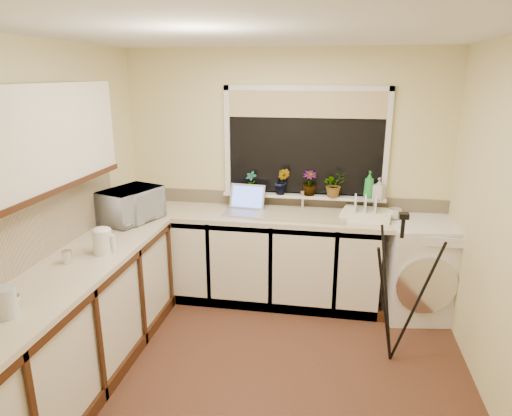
% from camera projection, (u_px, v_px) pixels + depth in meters
% --- Properties ---
extents(floor, '(3.20, 3.20, 0.00)m').
position_uv_depth(floor, '(260.00, 371.00, 3.50)').
color(floor, brown).
rests_on(floor, ground).
extents(ceiling, '(3.20, 3.20, 0.00)m').
position_uv_depth(ceiling, '(260.00, 33.00, 2.80)').
color(ceiling, white).
rests_on(ceiling, ground).
extents(wall_back, '(3.20, 0.00, 3.20)m').
position_uv_depth(wall_back, '(284.00, 175.00, 4.57)').
color(wall_back, beige).
rests_on(wall_back, ground).
extents(wall_front, '(3.20, 0.00, 3.20)m').
position_uv_depth(wall_front, '(196.00, 341.00, 1.73)').
color(wall_front, beige).
rests_on(wall_front, ground).
extents(wall_left, '(0.00, 3.00, 3.00)m').
position_uv_depth(wall_left, '(51.00, 209.00, 3.41)').
color(wall_left, beige).
rests_on(wall_left, ground).
extents(wall_right, '(0.00, 3.00, 3.00)m').
position_uv_depth(wall_right, '(508.00, 234.00, 2.89)').
color(wall_right, beige).
rests_on(wall_right, ground).
extents(base_cabinet_back, '(2.55, 0.60, 0.86)m').
position_uv_depth(base_cabinet_back, '(247.00, 257.00, 4.56)').
color(base_cabinet_back, silver).
rests_on(base_cabinet_back, floor).
extents(base_cabinet_left, '(0.54, 2.40, 0.86)m').
position_uv_depth(base_cabinet_left, '(77.00, 327.00, 3.31)').
color(base_cabinet_left, silver).
rests_on(base_cabinet_left, floor).
extents(worktop_back, '(3.20, 0.60, 0.04)m').
position_uv_depth(worktop_back, '(280.00, 216.00, 4.38)').
color(worktop_back, beige).
rests_on(worktop_back, base_cabinet_back).
extents(worktop_left, '(0.60, 2.40, 0.04)m').
position_uv_depth(worktop_left, '(70.00, 271.00, 3.18)').
color(worktop_left, beige).
rests_on(worktop_left, base_cabinet_left).
extents(upper_cabinet, '(0.28, 1.90, 0.70)m').
position_uv_depth(upper_cabinet, '(18.00, 142.00, 2.80)').
color(upper_cabinet, silver).
rests_on(upper_cabinet, wall_left).
extents(splashback_left, '(0.02, 2.40, 0.45)m').
position_uv_depth(splashback_left, '(28.00, 235.00, 3.16)').
color(splashback_left, beige).
rests_on(splashback_left, wall_left).
extents(splashback_back, '(3.20, 0.02, 0.14)m').
position_uv_depth(splashback_back, '(284.00, 200.00, 4.63)').
color(splashback_back, beige).
rests_on(splashback_back, wall_back).
extents(window_glass, '(1.50, 0.02, 1.00)m').
position_uv_depth(window_glass, '(305.00, 144.00, 4.43)').
color(window_glass, black).
rests_on(window_glass, wall_back).
extents(window_blind, '(1.50, 0.02, 0.25)m').
position_uv_depth(window_blind, '(306.00, 104.00, 4.30)').
color(window_blind, tan).
rests_on(window_blind, wall_back).
extents(windowsill, '(1.60, 0.14, 0.03)m').
position_uv_depth(windowsill, '(303.00, 196.00, 4.52)').
color(windowsill, white).
rests_on(windowsill, wall_back).
extents(sink, '(0.82, 0.46, 0.03)m').
position_uv_depth(sink, '(301.00, 214.00, 4.34)').
color(sink, tan).
rests_on(sink, worktop_back).
extents(faucet, '(0.03, 0.03, 0.24)m').
position_uv_depth(faucet, '(303.00, 199.00, 4.48)').
color(faucet, silver).
rests_on(faucet, worktop_back).
extents(washing_machine, '(0.72, 0.70, 0.91)m').
position_uv_depth(washing_machine, '(420.00, 268.00, 4.25)').
color(washing_machine, white).
rests_on(washing_machine, floor).
extents(laptop, '(0.39, 0.38, 0.26)m').
position_uv_depth(laptop, '(245.00, 205.00, 4.43)').
color(laptop, '#A4A4AB').
rests_on(laptop, worktop_back).
extents(kettle, '(0.14, 0.14, 0.19)m').
position_uv_depth(kettle, '(103.00, 242.00, 3.40)').
color(kettle, white).
rests_on(kettle, worktop_left).
extents(dish_rack, '(0.51, 0.42, 0.07)m').
position_uv_depth(dish_rack, '(367.00, 214.00, 4.27)').
color(dish_rack, white).
rests_on(dish_rack, worktop_back).
extents(tripod, '(0.69, 0.69, 1.23)m').
position_uv_depth(tripod, '(397.00, 290.00, 3.48)').
color(tripod, black).
rests_on(tripod, floor).
extents(glass_jug, '(0.12, 0.12, 0.18)m').
position_uv_depth(glass_jug, '(6.00, 303.00, 2.52)').
color(glass_jug, silver).
rests_on(glass_jug, worktop_left).
extents(steel_jar, '(0.07, 0.07, 0.10)m').
position_uv_depth(steel_jar, '(67.00, 257.00, 3.24)').
color(steel_jar, silver).
rests_on(steel_jar, worktop_left).
extents(microwave, '(0.53, 0.64, 0.30)m').
position_uv_depth(microwave, '(131.00, 205.00, 4.15)').
color(microwave, silver).
rests_on(microwave, worktop_left).
extents(plant_a, '(0.14, 0.12, 0.22)m').
position_uv_depth(plant_a, '(251.00, 182.00, 4.54)').
color(plant_a, '#999999').
rests_on(plant_a, windowsill).
extents(plant_b, '(0.15, 0.13, 0.27)m').
position_uv_depth(plant_b, '(282.00, 181.00, 4.48)').
color(plant_b, '#999999').
rests_on(plant_b, windowsill).
extents(plant_c, '(0.15, 0.15, 0.25)m').
position_uv_depth(plant_c, '(309.00, 183.00, 4.45)').
color(plant_c, '#999999').
rests_on(plant_c, windowsill).
extents(plant_d, '(0.28, 0.27, 0.25)m').
position_uv_depth(plant_d, '(334.00, 184.00, 4.40)').
color(plant_d, '#999999').
rests_on(plant_d, windowsill).
extents(soap_bottle_green, '(0.12, 0.12, 0.26)m').
position_uv_depth(soap_bottle_green, '(369.00, 184.00, 4.37)').
color(soap_bottle_green, green).
rests_on(soap_bottle_green, windowsill).
extents(soap_bottle_clear, '(0.12, 0.12, 0.20)m').
position_uv_depth(soap_bottle_clear, '(379.00, 188.00, 4.34)').
color(soap_bottle_clear, '#999999').
rests_on(soap_bottle_clear, windowsill).
extents(cup_back, '(0.14, 0.14, 0.11)m').
position_uv_depth(cup_back, '(394.00, 214.00, 4.21)').
color(cup_back, beige).
rests_on(cup_back, worktop_back).
extents(cup_left, '(0.14, 0.14, 0.10)m').
position_uv_depth(cup_left, '(11.00, 305.00, 2.56)').
color(cup_left, beige).
rests_on(cup_left, worktop_left).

